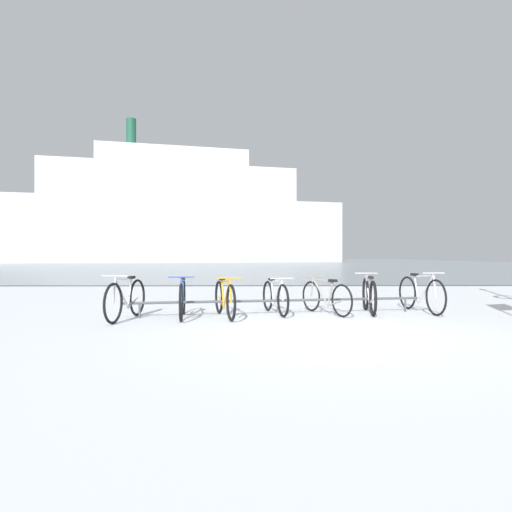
{
  "coord_description": "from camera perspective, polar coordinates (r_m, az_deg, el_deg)",
  "views": [
    {
      "loc": [
        -1.12,
        -6.58,
        1.17
      ],
      "look_at": [
        -0.99,
        4.76,
        1.14
      ],
      "focal_mm": 30.75,
      "sensor_mm": 36.0,
      "label": 1
    }
  ],
  "objects": [
    {
      "name": "bicycle_4",
      "position": [
        8.82,
        9.04,
        -5.28
      ],
      "size": [
        0.79,
        1.49,
        0.74
      ],
      "color": "black",
      "rests_on": "ground"
    },
    {
      "name": "bicycle_0",
      "position": [
        8.31,
        -16.56,
        -5.38
      ],
      "size": [
        0.46,
        1.72,
        0.82
      ],
      "color": "black",
      "rests_on": "ground"
    },
    {
      "name": "ground",
      "position": [
        60.5,
        0.4,
        -1.0
      ],
      "size": [
        80.0,
        132.0,
        0.08
      ],
      "color": "silver"
    },
    {
      "name": "bicycle_3",
      "position": [
        8.73,
        2.49,
        -5.35
      ],
      "size": [
        0.56,
        1.58,
        0.74
      ],
      "color": "black",
      "rests_on": "ground"
    },
    {
      "name": "bicycle_2",
      "position": [
        8.3,
        -4.1,
        -5.54
      ],
      "size": [
        0.6,
        1.7,
        0.77
      ],
      "color": "black",
      "rests_on": "ground"
    },
    {
      "name": "bicycle_5",
      "position": [
        9.14,
        14.5,
        -4.96
      ],
      "size": [
        0.46,
        1.64,
        0.8
      ],
      "color": "black",
      "rests_on": "ground"
    },
    {
      "name": "ferry_ship",
      "position": [
        72.41,
        -9.97,
        5.23
      ],
      "size": [
        53.18,
        20.53,
        22.68
      ],
      "color": "silver",
      "rests_on": "ground"
    },
    {
      "name": "bicycle_6",
      "position": [
        9.59,
        20.65,
        -4.62
      ],
      "size": [
        0.46,
        1.79,
        0.83
      ],
      "color": "black",
      "rests_on": "ground"
    },
    {
      "name": "bicycle_1",
      "position": [
        8.3,
        -9.55,
        -5.49
      ],
      "size": [
        0.46,
        1.65,
        0.79
      ],
      "color": "black",
      "rests_on": "ground"
    },
    {
      "name": "bike_rack",
      "position": [
        8.61,
        3.08,
        -5.85
      ],
      "size": [
        5.84,
        1.0,
        0.31
      ],
      "color": "#4C5156",
      "rests_on": "ground"
    }
  ]
}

